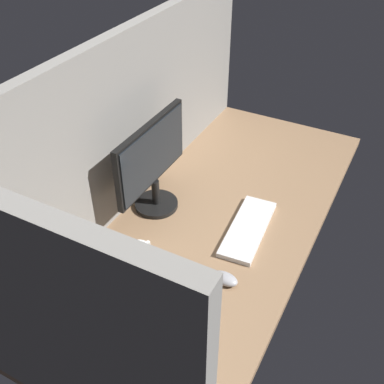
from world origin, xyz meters
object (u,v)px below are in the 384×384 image
object	(u,v)px
monitor	(152,162)
mug_black_travel	(83,353)
keyboard	(248,228)
mug_ceramic_white	(139,256)
mouse	(225,279)

from	to	relation	value
monitor	mug_black_travel	bearing A→B (deg)	-164.49
keyboard	mug_ceramic_white	distance (cm)	44.80
keyboard	mug_ceramic_white	bearing A→B (deg)	136.85
mouse	mug_ceramic_white	bearing A→B (deg)	106.29
keyboard	mug_ceramic_white	size ratio (longest dim) A/B	3.23
keyboard	mug_ceramic_white	world-z (taller)	mug_ceramic_white
mug_black_travel	mug_ceramic_white	bearing A→B (deg)	10.11
monitor	keyboard	bearing A→B (deg)	-84.68
monitor	mug_ceramic_white	bearing A→B (deg)	-157.88
keyboard	mouse	distance (cm)	28.45
keyboard	mug_black_travel	xyz separation A→B (cm)	(-75.64, 20.45, 4.26)
keyboard	mug_black_travel	size ratio (longest dim) A/B	3.52
mug_black_travel	mug_ceramic_white	world-z (taller)	mug_black_travel
monitor	mug_ceramic_white	xyz separation A→B (cm)	(-31.30, -12.72, -17.52)
mouse	mug_ceramic_white	distance (cm)	31.37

